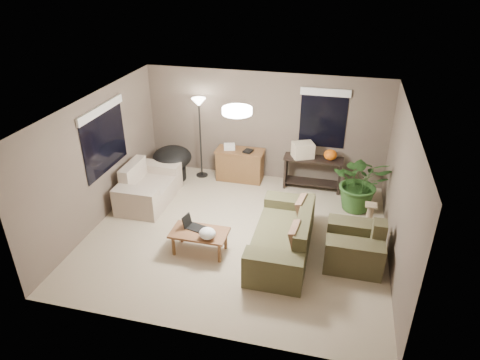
% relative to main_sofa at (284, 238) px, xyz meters
% --- Properties ---
extents(room_shell, '(5.50, 5.50, 5.50)m').
position_rel_main_sofa_xyz_m(room_shell, '(-0.95, 0.36, 0.96)').
color(room_shell, tan).
rests_on(room_shell, ground).
extents(main_sofa, '(0.95, 2.20, 0.85)m').
position_rel_main_sofa_xyz_m(main_sofa, '(0.00, 0.00, 0.00)').
color(main_sofa, brown).
rests_on(main_sofa, ground).
extents(throw_pillows, '(0.29, 1.37, 0.47)m').
position_rel_main_sofa_xyz_m(throw_pillows, '(0.26, 0.00, 0.36)').
color(throw_pillows, '#8C7251').
rests_on(throw_pillows, main_sofa).
extents(loveseat, '(0.90, 1.60, 0.85)m').
position_rel_main_sofa_xyz_m(loveseat, '(-3.11, 1.10, 0.00)').
color(loveseat, beige).
rests_on(loveseat, ground).
extents(armchair, '(0.95, 1.00, 0.85)m').
position_rel_main_sofa_xyz_m(armchair, '(1.21, 0.04, 0.00)').
color(armchair, '#47432B').
rests_on(armchair, ground).
extents(coffee_table, '(1.00, 0.55, 0.42)m').
position_rel_main_sofa_xyz_m(coffee_table, '(-1.46, -0.34, 0.06)').
color(coffee_table, brown).
rests_on(coffee_table, ground).
extents(laptop, '(0.41, 0.31, 0.24)m').
position_rel_main_sofa_xyz_m(laptop, '(-1.63, -0.24, 0.19)').
color(laptop, black).
rests_on(laptop, coffee_table).
extents(plastic_bag, '(0.34, 0.32, 0.20)m').
position_rel_main_sofa_xyz_m(plastic_bag, '(-1.26, -0.49, 0.23)').
color(plastic_bag, white).
rests_on(plastic_bag, coffee_table).
extents(desk, '(1.10, 0.50, 0.75)m').
position_rel_main_sofa_xyz_m(desk, '(-1.43, 2.54, 0.08)').
color(desk, brown).
rests_on(desk, ground).
extents(desk_papers, '(0.71, 0.31, 0.12)m').
position_rel_main_sofa_xyz_m(desk_papers, '(-1.59, 2.53, 0.51)').
color(desk_papers, silver).
rests_on(desk_papers, desk).
extents(console_table, '(1.30, 0.40, 0.75)m').
position_rel_main_sofa_xyz_m(console_table, '(0.25, 2.51, 0.14)').
color(console_table, black).
rests_on(console_table, ground).
extents(pumpkin, '(0.31, 0.31, 0.23)m').
position_rel_main_sofa_xyz_m(pumpkin, '(0.60, 2.51, 0.57)').
color(pumpkin, orange).
rests_on(pumpkin, console_table).
extents(cardboard_box, '(0.54, 0.49, 0.33)m').
position_rel_main_sofa_xyz_m(cardboard_box, '(-0.00, 2.51, 0.62)').
color(cardboard_box, beige).
rests_on(cardboard_box, console_table).
extents(papasan_chair, '(0.95, 0.95, 0.80)m').
position_rel_main_sofa_xyz_m(papasan_chair, '(-2.98, 2.20, 0.17)').
color(papasan_chair, black).
rests_on(papasan_chair, ground).
extents(floor_lamp, '(0.32, 0.32, 1.91)m').
position_rel_main_sofa_xyz_m(floor_lamp, '(-2.37, 2.51, 1.30)').
color(floor_lamp, black).
rests_on(floor_lamp, ground).
extents(ceiling_fixture, '(0.50, 0.50, 0.10)m').
position_rel_main_sofa_xyz_m(ceiling_fixture, '(-0.95, 0.36, 2.15)').
color(ceiling_fixture, white).
rests_on(ceiling_fixture, room_shell).
extents(houseplant, '(1.13, 1.25, 0.98)m').
position_rel_main_sofa_xyz_m(houseplant, '(1.27, 1.84, 0.19)').
color(houseplant, '#2D5923').
rests_on(houseplant, ground).
extents(cat_scratching_post, '(0.32, 0.32, 0.50)m').
position_rel_main_sofa_xyz_m(cat_scratching_post, '(1.48, 1.20, -0.08)').
color(cat_scratching_post, tan).
rests_on(cat_scratching_post, ground).
extents(window_left, '(0.05, 1.56, 1.33)m').
position_rel_main_sofa_xyz_m(window_left, '(-3.67, 0.66, 1.49)').
color(window_left, black).
rests_on(window_left, room_shell).
extents(window_back, '(1.06, 0.05, 1.33)m').
position_rel_main_sofa_xyz_m(window_back, '(0.35, 2.84, 1.49)').
color(window_back, black).
rests_on(window_back, room_shell).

